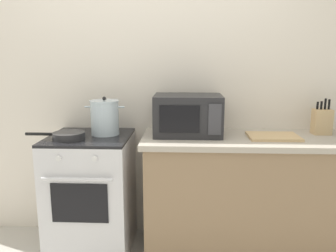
% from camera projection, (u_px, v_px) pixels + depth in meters
% --- Properties ---
extents(back_wall, '(4.40, 0.10, 2.50)m').
position_uv_depth(back_wall, '(178.00, 87.00, 2.78)').
color(back_wall, silver).
rests_on(back_wall, ground_plane).
extents(lower_cabinet_right, '(1.64, 0.56, 0.88)m').
position_uv_depth(lower_cabinet_right, '(255.00, 198.00, 2.57)').
color(lower_cabinet_right, '#8C7051').
rests_on(lower_cabinet_right, ground_plane).
extents(countertop_right, '(1.70, 0.60, 0.04)m').
position_uv_depth(countertop_right, '(258.00, 140.00, 2.48)').
color(countertop_right, '#ADA393').
rests_on(countertop_right, lower_cabinet_right).
extents(stove, '(0.60, 0.64, 0.92)m').
position_uv_depth(stove, '(92.00, 194.00, 2.60)').
color(stove, silver).
rests_on(stove, ground_plane).
extents(stock_pot, '(0.30, 0.22, 0.29)m').
position_uv_depth(stock_pot, '(105.00, 117.00, 2.53)').
color(stock_pot, silver).
rests_on(stock_pot, stove).
extents(frying_pan, '(0.43, 0.23, 0.05)m').
position_uv_depth(frying_pan, '(68.00, 136.00, 2.40)').
color(frying_pan, '#28282B').
rests_on(frying_pan, stove).
extents(microwave, '(0.50, 0.37, 0.30)m').
position_uv_depth(microwave, '(188.00, 115.00, 2.52)').
color(microwave, '#232326').
rests_on(microwave, countertop_right).
extents(cutting_board, '(0.36, 0.26, 0.02)m').
position_uv_depth(cutting_board, '(273.00, 136.00, 2.45)').
color(cutting_board, tan).
rests_on(cutting_board, countertop_right).
extents(knife_block, '(0.13, 0.10, 0.27)m').
position_uv_depth(knife_block, '(322.00, 121.00, 2.55)').
color(knife_block, tan).
rests_on(knife_block, countertop_right).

